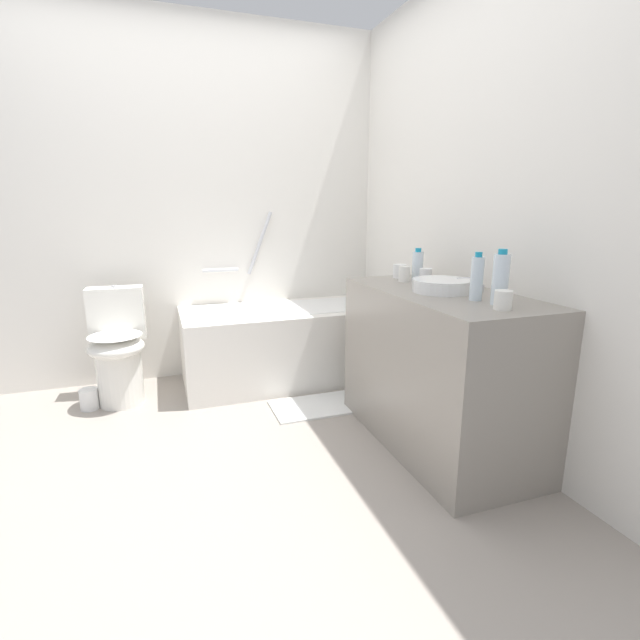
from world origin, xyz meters
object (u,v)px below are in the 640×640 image
Objects in this scene: sink_faucet at (471,284)px; bathtub at (284,342)px; sink_basin at (442,286)px; toilet_paper_roll at (89,399)px; water_bottle_2 at (500,279)px; drinking_glass_1 at (503,300)px; drinking_glass_0 at (425,276)px; bath_mat at (326,405)px; drinking_glass_2 at (400,271)px; water_bottle_1 at (477,278)px; water_bottle_0 at (418,266)px; toilet at (118,350)px; drinking_glass_3 at (404,274)px.

bathtub is at bearing 119.38° from sink_faucet.
toilet_paper_roll is at bearing 148.90° from sink_basin.
water_bottle_2 is 3.01× the size of drinking_glass_1.
drinking_glass_0 reaches higher than bath_mat.
drinking_glass_1 is at bearing -120.67° from water_bottle_2.
drinking_glass_2 is at bearing 87.95° from drinking_glass_1.
water_bottle_0 is at bearing 84.36° from water_bottle_1.
drinking_glass_3 is at bearing 64.90° from toilet.
water_bottle_0 is 2.30× the size of drinking_glass_2.
toilet is 9.37× the size of drinking_glass_1.
water_bottle_1 is 2.51× the size of drinking_glass_3.
toilet is 3.11× the size of water_bottle_2.
drinking_glass_3 is at bearing 93.02° from water_bottle_1.
water_bottle_1 is 2.74× the size of drinking_glass_1.
toilet is 2.33m from water_bottle_2.
water_bottle_1 reaches higher than toilet_paper_roll.
bathtub is at bearing 4.88° from toilet_paper_roll.
drinking_glass_3 is (-0.03, 0.60, -0.06)m from water_bottle_1.
sink_faucet is 0.39m from water_bottle_0.
water_bottle_0 reaches higher than drinking_glass_1.
bathtub reaches higher than water_bottle_1.
drinking_glass_1 is at bearing -95.97° from water_bottle_1.
water_bottle_1 is at bearing 104.82° from water_bottle_2.
drinking_glass_3 reaches higher than bath_mat.
drinking_glass_3 is 2.10m from toilet_paper_roll.
drinking_glass_1 reaches higher than sink_faucet.
drinking_glass_1 is (-0.08, -0.81, -0.05)m from water_bottle_0.
sink_faucet is 1.91× the size of drinking_glass_1.
bathtub is 17.75× the size of drinking_glass_2.
drinking_glass_0 is (0.05, 0.50, -0.06)m from water_bottle_1.
bath_mat is (-0.46, 0.27, -0.91)m from water_bottle_0.
sink_basin is 3.68× the size of drinking_glass_1.
bathtub reaches higher than sink_faucet.
toilet_paper_roll is (-1.88, 0.82, -0.80)m from drinking_glass_0.
water_bottle_1 is 0.32× the size of bath_mat.
sink_faucet is 0.51m from drinking_glass_2.
toilet is 8.58× the size of drinking_glass_3.
drinking_glass_2 is at bearing 111.93° from water_bottle_0.
water_bottle_0 is at bearing 77.89° from sink_basin.
drinking_glass_3 is (0.49, -0.84, 0.58)m from bathtub.
water_bottle_0 reaches higher than drinking_glass_2.
water_bottle_0 reaches higher than toilet.
drinking_glass_1 is 0.92× the size of drinking_glass_3.
drinking_glass_0 is 1.03× the size of drinking_glass_1.
sink_basin is 3.37× the size of drinking_glass_3.
drinking_glass_2 reaches higher than drinking_glass_1.
bath_mat is (-0.43, 1.00, -0.94)m from water_bottle_2.
toilet reaches higher than bath_mat.
water_bottle_0 is at bearing -68.07° from drinking_glass_2.
toilet is 1.95m from water_bottle_0.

